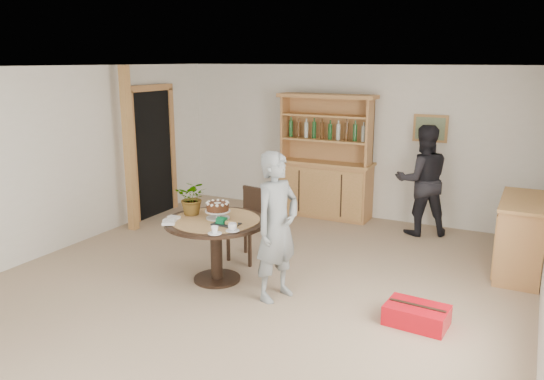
% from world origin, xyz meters
% --- Properties ---
extents(ground, '(7.00, 7.00, 0.00)m').
position_xyz_m(ground, '(0.00, 0.00, 0.00)').
color(ground, tan).
rests_on(ground, ground).
extents(room_shell, '(6.04, 7.04, 2.52)m').
position_xyz_m(room_shell, '(0.00, 0.01, 1.74)').
color(room_shell, white).
rests_on(room_shell, ground).
extents(doorway, '(0.13, 1.10, 2.18)m').
position_xyz_m(doorway, '(-2.93, 2.00, 1.11)').
color(doorway, black).
rests_on(doorway, ground).
extents(pine_post, '(0.12, 0.12, 2.50)m').
position_xyz_m(pine_post, '(-2.70, 1.20, 1.25)').
color(pine_post, tan).
rests_on(pine_post, ground).
extents(hutch, '(1.62, 0.54, 2.04)m').
position_xyz_m(hutch, '(-0.30, 3.24, 0.69)').
color(hutch, tan).
rests_on(hutch, ground).
extents(sideboard, '(0.54, 1.26, 0.94)m').
position_xyz_m(sideboard, '(2.74, 2.00, 0.47)').
color(sideboard, tan).
rests_on(sideboard, ground).
extents(dining_table, '(1.20, 1.20, 0.76)m').
position_xyz_m(dining_table, '(-0.47, 0.12, 0.60)').
color(dining_table, black).
rests_on(dining_table, ground).
extents(dining_chair, '(0.48, 0.48, 0.95)m').
position_xyz_m(dining_chair, '(-0.46, 0.95, 0.54)').
color(dining_chair, black).
rests_on(dining_chair, ground).
extents(birthday_cake, '(0.30, 0.30, 0.20)m').
position_xyz_m(birthday_cake, '(-0.47, 0.17, 0.88)').
color(birthday_cake, white).
rests_on(birthday_cake, dining_table).
extents(flower_vase, '(0.47, 0.44, 0.42)m').
position_xyz_m(flower_vase, '(-0.82, 0.17, 0.97)').
color(flower_vase, '#3F7233').
rests_on(flower_vase, dining_table).
extents(gift_tray, '(0.30, 0.20, 0.08)m').
position_xyz_m(gift_tray, '(-0.26, -0.00, 0.79)').
color(gift_tray, black).
rests_on(gift_tray, dining_table).
extents(coffee_cup_a, '(0.15, 0.15, 0.09)m').
position_xyz_m(coffee_cup_a, '(-0.07, -0.16, 0.80)').
color(coffee_cup_a, white).
rests_on(coffee_cup_a, dining_table).
extents(coffee_cup_b, '(0.15, 0.15, 0.08)m').
position_xyz_m(coffee_cup_b, '(-0.19, -0.33, 0.79)').
color(coffee_cup_b, white).
rests_on(coffee_cup_b, dining_table).
extents(napkins, '(0.24, 0.33, 0.03)m').
position_xyz_m(napkins, '(-0.88, -0.19, 0.77)').
color(napkins, white).
rests_on(napkins, dining_table).
extents(teen_boy, '(0.55, 0.69, 1.64)m').
position_xyz_m(teen_boy, '(0.38, 0.02, 0.82)').
color(teen_boy, gray).
rests_on(teen_boy, ground).
extents(adult_person, '(1.00, 0.92, 1.66)m').
position_xyz_m(adult_person, '(1.32, 3.00, 0.83)').
color(adult_person, black).
rests_on(adult_person, ground).
extents(red_suitcase, '(0.63, 0.44, 0.21)m').
position_xyz_m(red_suitcase, '(1.91, 0.09, 0.10)').
color(red_suitcase, red).
rests_on(red_suitcase, ground).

